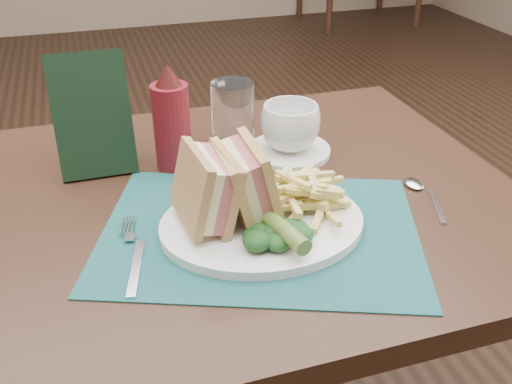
% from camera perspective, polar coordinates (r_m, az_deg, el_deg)
% --- Properties ---
extents(floor, '(7.00, 7.00, 0.00)m').
position_cam_1_polar(floor, '(1.78, -5.73, -12.99)').
color(floor, black).
rests_on(floor, ground).
extents(wall_back, '(6.00, 0.00, 6.00)m').
position_cam_1_polar(wall_back, '(4.93, -14.77, 15.47)').
color(wall_back, gray).
rests_on(wall_back, ground).
extents(table_main, '(0.90, 0.75, 0.75)m').
position_cam_1_polar(table_main, '(1.17, -1.27, -16.05)').
color(table_main, black).
rests_on(table_main, ground).
extents(placemat, '(0.54, 0.47, 0.00)m').
position_cam_1_polar(placemat, '(0.83, 0.40, -3.94)').
color(placemat, '#17494A').
rests_on(placemat, table_main).
extents(plate, '(0.32, 0.26, 0.01)m').
position_cam_1_polar(plate, '(0.83, 0.61, -3.22)').
color(plate, white).
rests_on(plate, placemat).
extents(sandwich_half_a, '(0.09, 0.12, 0.12)m').
position_cam_1_polar(sandwich_half_a, '(0.79, -6.45, 0.13)').
color(sandwich_half_a, tan).
rests_on(sandwich_half_a, plate).
extents(sandwich_half_b, '(0.08, 0.12, 0.12)m').
position_cam_1_polar(sandwich_half_b, '(0.81, -2.32, 1.01)').
color(sandwich_half_b, tan).
rests_on(sandwich_half_b, plate).
extents(kale_garnish, '(0.11, 0.08, 0.03)m').
position_cam_1_polar(kale_garnish, '(0.78, 2.36, -4.38)').
color(kale_garnish, '#143817').
rests_on(kale_garnish, plate).
extents(pickle_spear, '(0.05, 0.12, 0.03)m').
position_cam_1_polar(pickle_spear, '(0.78, 2.39, -3.50)').
color(pickle_spear, '#506B29').
rests_on(pickle_spear, plate).
extents(fries_pile, '(0.18, 0.20, 0.06)m').
position_cam_1_polar(fries_pile, '(0.85, 4.64, 0.35)').
color(fries_pile, '#D7C76B').
rests_on(fries_pile, plate).
extents(fork, '(0.07, 0.17, 0.01)m').
position_cam_1_polar(fork, '(0.80, -12.20, -5.89)').
color(fork, silver).
rests_on(fork, placemat).
extents(spoon, '(0.09, 0.15, 0.01)m').
position_cam_1_polar(spoon, '(0.95, 16.87, -0.41)').
color(spoon, silver).
rests_on(spoon, table_main).
extents(saucer, '(0.18, 0.18, 0.01)m').
position_cam_1_polar(saucer, '(1.05, 3.36, 4.16)').
color(saucer, white).
rests_on(saucer, table_main).
extents(coffee_cup, '(0.15, 0.15, 0.08)m').
position_cam_1_polar(coffee_cup, '(1.03, 3.44, 6.51)').
color(coffee_cup, white).
rests_on(coffee_cup, saucer).
extents(drinking_glass, '(0.10, 0.10, 0.13)m').
position_cam_1_polar(drinking_glass, '(1.04, -2.32, 7.46)').
color(drinking_glass, white).
rests_on(drinking_glass, table_main).
extents(ketchup_bottle, '(0.08, 0.08, 0.19)m').
position_cam_1_polar(ketchup_bottle, '(0.98, -8.47, 7.39)').
color(ketchup_bottle, maroon).
rests_on(ketchup_bottle, table_main).
extents(check_presenter, '(0.13, 0.08, 0.20)m').
position_cam_1_polar(check_presenter, '(0.99, -16.05, 7.37)').
color(check_presenter, black).
rests_on(check_presenter, table_main).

